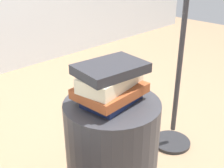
# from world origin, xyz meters

# --- Properties ---
(side_table) EXTENTS (0.42, 0.42, 0.56)m
(side_table) POSITION_xyz_m (0.00, 0.00, 0.28)
(side_table) COLOR #333338
(side_table) RESTS_ON ground_plane
(book_navy) EXTENTS (0.25, 0.19, 0.03)m
(book_navy) POSITION_xyz_m (-0.00, -0.00, 0.58)
(book_navy) COLOR #19234C
(book_navy) RESTS_ON side_table
(book_rust) EXTENTS (0.28, 0.22, 0.04)m
(book_rust) POSITION_xyz_m (0.00, 0.01, 0.62)
(book_rust) COLOR #994723
(book_rust) RESTS_ON book_navy
(book_cream) EXTENTS (0.29, 0.19, 0.06)m
(book_cream) POSITION_xyz_m (-0.00, 0.01, 0.67)
(book_cream) COLOR beige
(book_cream) RESTS_ON book_rust
(book_charcoal) EXTENTS (0.29, 0.22, 0.04)m
(book_charcoal) POSITION_xyz_m (-0.00, 0.01, 0.72)
(book_charcoal) COLOR #28282D
(book_charcoal) RESTS_ON book_cream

